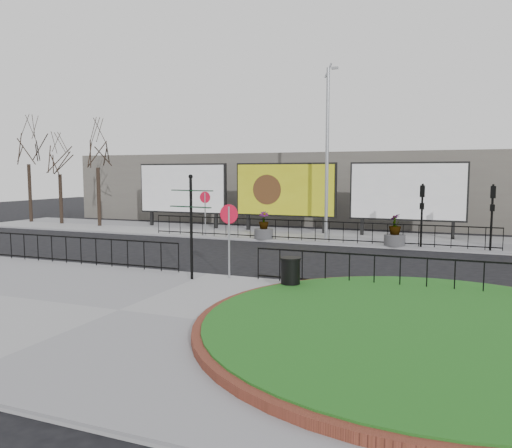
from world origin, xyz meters
The scene contains 24 objects.
ground centered at (0.00, 0.00, 0.00)m, with size 90.00×90.00×0.00m, color black.
pavement_near centered at (0.00, -5.00, 0.06)m, with size 30.00×10.00×0.12m, color gray.
pavement_far centered at (0.00, 12.00, 0.06)m, with size 44.00×6.00×0.12m, color gray.
brick_edge centered at (7.50, -4.00, 0.21)m, with size 10.40×10.40×0.18m, color brown.
grass_lawn centered at (7.50, -4.00, 0.23)m, with size 10.00×10.00×0.22m, color #175215.
railing_near_left centered at (-6.00, -0.30, 0.67)m, with size 10.00×0.10×1.10m, color black, non-canonical shape.
railing_near_right centered at (6.50, -0.30, 0.67)m, with size 9.00×0.10×1.10m, color black, non-canonical shape.
railing_far centered at (1.00, 9.30, 0.67)m, with size 18.00×0.10×1.10m, color black, non-canonical shape.
speed_sign_far centered at (-5.00, 9.40, 1.92)m, with size 0.64×0.07×2.47m.
speed_sign_near centered at (1.00, -0.40, 1.92)m, with size 0.64×0.07×2.47m.
billboard_left centered at (-8.50, 12.97, 2.60)m, with size 6.20×0.31×4.10m.
billboard_mid centered at (-1.50, 12.97, 2.60)m, with size 6.20×0.31×4.10m.
billboard_right centered at (5.50, 12.97, 2.60)m, with size 6.20×0.31×4.10m.
lamp_post centered at (1.51, 11.00, 4.83)m, with size 0.74×0.18×9.23m.
signal_pole_a centered at (6.50, 9.34, 2.10)m, with size 0.22×0.26×3.00m.
signal_pole_b centered at (9.50, 9.34, 2.10)m, with size 0.22×0.26×3.00m.
tree_left centered at (-14.00, 11.50, 3.62)m, with size 2.00×2.00×7.00m, color #2D2119, non-canonical shape.
tree_mid centered at (-17.50, 11.80, 3.22)m, with size 2.00×2.00×6.20m, color #2D2119, non-canonical shape.
tree_far centered at (-20.50, 12.00, 3.87)m, with size 2.00×2.00×7.50m, color #2D2119, non-canonical shape.
building_backdrop centered at (0.00, 22.00, 2.50)m, with size 40.00×10.00×5.00m, color #5A574F.
fingerpost_sign centered at (-0.09, -1.00, 2.21)m, with size 1.62×0.49×3.46m.
litter_bin centered at (3.47, -1.40, 0.63)m, with size 0.61×0.61×1.01m.
planter_a centered at (-1.50, 9.40, 0.62)m, with size 1.01×1.01×1.46m.
planter_c centered at (5.29, 9.40, 0.67)m, with size 1.01×1.01×1.54m.
Camera 1 is at (7.91, -15.31, 3.63)m, focal length 35.00 mm.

